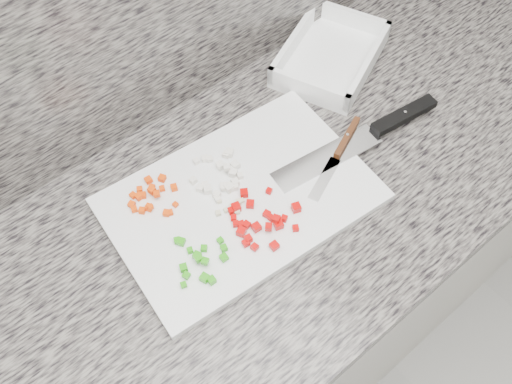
# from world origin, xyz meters

# --- Properties ---
(cabinet) EXTENTS (3.92, 0.62, 0.86)m
(cabinet) POSITION_xyz_m (0.00, 1.44, 0.43)
(cabinet) COLOR silver
(cabinet) RESTS_ON ground
(countertop) EXTENTS (3.96, 0.64, 0.04)m
(countertop) POSITION_xyz_m (0.00, 1.44, 0.88)
(countertop) COLOR #69645C
(countertop) RESTS_ON cabinet
(backsplash) EXTENTS (3.92, 0.02, 0.60)m
(backsplash) POSITION_xyz_m (0.00, 1.74, 1.20)
(backsplash) COLOR #69645C
(backsplash) RESTS_ON countertop
(cutting_board) EXTENTS (0.50, 0.36, 0.02)m
(cutting_board) POSITION_xyz_m (0.12, 1.46, 0.91)
(cutting_board) COLOR white
(cutting_board) RESTS_ON countertop
(carrot_pile) EXTENTS (0.10, 0.10, 0.02)m
(carrot_pile) POSITION_xyz_m (-0.01, 1.57, 0.92)
(carrot_pile) COLOR #E53F04
(carrot_pile) RESTS_ON cutting_board
(onion_pile) EXTENTS (0.11, 0.11, 0.02)m
(onion_pile) POSITION_xyz_m (0.12, 1.52, 0.92)
(onion_pile) COLOR silver
(onion_pile) RESTS_ON cutting_board
(green_pepper_pile) EXTENTS (0.11, 0.11, 0.02)m
(green_pepper_pile) POSITION_xyz_m (-0.02, 1.40, 0.92)
(green_pepper_pile) COLOR #25980D
(green_pepper_pile) RESTS_ON cutting_board
(red_pepper_pile) EXTENTS (0.13, 0.13, 0.02)m
(red_pepper_pile) POSITION_xyz_m (0.11, 1.40, 0.92)
(red_pepper_pile) COLOR #BB0402
(red_pepper_pile) RESTS_ON cutting_board
(garlic_pile) EXTENTS (0.06, 0.06, 0.01)m
(garlic_pile) POSITION_xyz_m (0.09, 1.46, 0.92)
(garlic_pile) COLOR beige
(garlic_pile) RESTS_ON cutting_board
(chef_knife) EXTENTS (0.38, 0.09, 0.02)m
(chef_knife) POSITION_xyz_m (0.42, 1.41, 0.92)
(chef_knife) COLOR silver
(chef_knife) RESTS_ON cutting_board
(paring_knife) EXTENTS (0.20, 0.10, 0.02)m
(paring_knife) POSITION_xyz_m (0.33, 1.42, 0.92)
(paring_knife) COLOR silver
(paring_knife) RESTS_ON cutting_board
(tray) EXTENTS (0.31, 0.27, 0.05)m
(tray) POSITION_xyz_m (0.49, 1.62, 0.92)
(tray) COLOR white
(tray) RESTS_ON countertop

